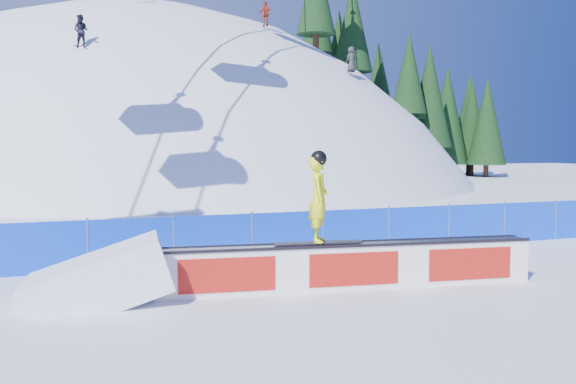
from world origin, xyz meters
name	(u,v)px	position (x,y,z in m)	size (l,w,h in m)	color
ground	(459,286)	(0.00, 0.00, 0.00)	(160.00, 160.00, 0.00)	white
treeline	(406,79)	(24.38, 40.81, 9.19)	(23.67, 12.09, 18.83)	#342115
safety_fence	(357,231)	(0.00, 4.50, 0.60)	(22.05, 0.05, 1.30)	blue
rail_box	(350,266)	(-2.19, 0.66, 0.46)	(7.85, 1.71, 0.94)	white
snow_ramp	(100,302)	(-7.04, 1.39, 0.00)	(2.54, 1.69, 0.95)	white
snowboarder	(319,198)	(-2.85, 0.76, 1.86)	(1.82, 0.75, 1.87)	black
distant_skiers	(201,18)	(1.88, 28.74, 10.89)	(17.97, 9.09, 6.43)	black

